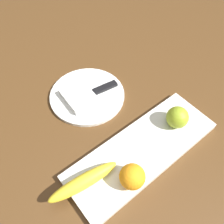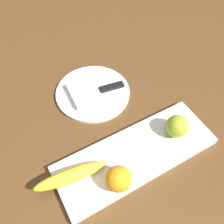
% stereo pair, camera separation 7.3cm
% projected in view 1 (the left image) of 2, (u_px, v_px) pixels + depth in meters
% --- Properties ---
extents(ground_plane, '(2.40, 2.40, 0.00)m').
position_uv_depth(ground_plane, '(138.00, 155.00, 0.70)').
color(ground_plane, '#53351A').
extents(fruit_tray, '(0.47, 0.17, 0.02)m').
position_uv_depth(fruit_tray, '(141.00, 149.00, 0.70)').
color(fruit_tray, white).
rests_on(fruit_tray, ground_plane).
extents(apple, '(0.07, 0.07, 0.07)m').
position_uv_depth(apple, '(176.00, 116.00, 0.72)').
color(apple, '#92AD25').
rests_on(apple, fruit_tray).
extents(banana, '(0.20, 0.06, 0.04)m').
position_uv_depth(banana, '(84.00, 181.00, 0.61)').
color(banana, yellow).
rests_on(banana, fruit_tray).
extents(orange_near_apple, '(0.07, 0.07, 0.07)m').
position_uv_depth(orange_near_apple, '(132.00, 177.00, 0.61)').
color(orange_near_apple, orange).
rests_on(orange_near_apple, fruit_tray).
extents(dinner_plate, '(0.26, 0.26, 0.01)m').
position_uv_depth(dinner_plate, '(87.00, 95.00, 0.83)').
color(dinner_plate, white).
rests_on(dinner_plate, ground_plane).
extents(folded_napkin, '(0.10, 0.12, 0.02)m').
position_uv_depth(folded_napkin, '(79.00, 97.00, 0.81)').
color(folded_napkin, white).
rests_on(folded_napkin, dinner_plate).
extents(knife, '(0.18, 0.05, 0.01)m').
position_uv_depth(knife, '(101.00, 89.00, 0.83)').
color(knife, silver).
rests_on(knife, dinner_plate).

